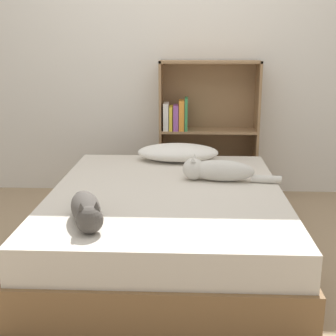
# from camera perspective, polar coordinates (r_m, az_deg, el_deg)

# --- Properties ---
(ground_plane) EXTENTS (8.00, 8.00, 0.00)m
(ground_plane) POSITION_cam_1_polar(r_m,az_deg,el_deg) (3.01, -0.12, -10.16)
(ground_plane) COLOR #997F60
(wall_back) EXTENTS (8.00, 0.06, 2.50)m
(wall_back) POSITION_cam_1_polar(r_m,az_deg,el_deg) (4.03, 0.75, 14.62)
(wall_back) COLOR silver
(wall_back) RESTS_ON ground_plane
(bed) EXTENTS (1.44, 1.83, 0.41)m
(bed) POSITION_cam_1_polar(r_m,az_deg,el_deg) (2.93, -0.12, -6.56)
(bed) COLOR brown
(bed) RESTS_ON ground_plane
(pillow) EXTENTS (0.61, 0.33, 0.13)m
(pillow) POSITION_cam_1_polar(r_m,az_deg,el_deg) (3.53, 1.22, 1.91)
(pillow) COLOR white
(pillow) RESTS_ON bed
(cat_light) EXTENTS (0.63, 0.19, 0.16)m
(cat_light) POSITION_cam_1_polar(r_m,az_deg,el_deg) (3.04, 5.86, -0.29)
(cat_light) COLOR beige
(cat_light) RESTS_ON bed
(cat_dark) EXTENTS (0.26, 0.54, 0.15)m
(cat_dark) POSITION_cam_1_polar(r_m,az_deg,el_deg) (2.36, -9.94, -5.08)
(cat_dark) COLOR #47423D
(cat_dark) RESTS_ON bed
(bookshelf) EXTENTS (0.81, 0.26, 1.14)m
(bookshelf) POSITION_cam_1_polar(r_m,az_deg,el_deg) (3.97, 4.41, 4.93)
(bookshelf) COLOR #8E6B47
(bookshelf) RESTS_ON ground_plane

